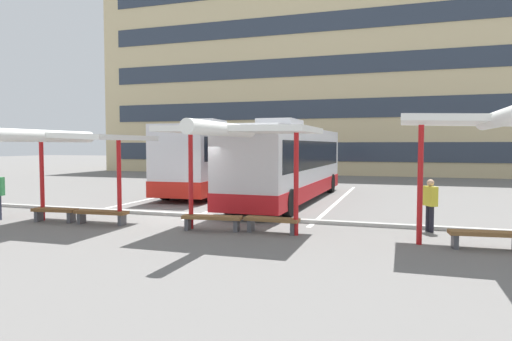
% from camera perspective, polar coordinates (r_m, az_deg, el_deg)
% --- Properties ---
extents(ground_plane, '(160.00, 160.00, 0.00)m').
position_cam_1_polar(ground_plane, '(16.27, -7.93, -5.82)').
color(ground_plane, slate).
extents(terminal_building, '(42.07, 10.98, 20.91)m').
position_cam_1_polar(terminal_building, '(44.51, 8.90, 11.64)').
color(terminal_building, '#D1BC8C').
rests_on(terminal_building, ground).
extents(coach_bus_0, '(3.08, 10.29, 3.83)m').
position_cam_1_polar(coach_bus_0, '(24.05, -5.28, 1.43)').
color(coach_bus_0, silver).
rests_on(coach_bus_0, ground).
extents(coach_bus_1, '(2.80, 12.03, 3.63)m').
position_cam_1_polar(coach_bus_1, '(20.44, 4.26, 0.84)').
color(coach_bus_1, silver).
rests_on(coach_bus_1, ground).
extents(lane_stripe_0, '(0.16, 14.00, 0.01)m').
position_cam_1_polar(lane_stripe_0, '(23.68, -10.83, -3.00)').
color(lane_stripe_0, white).
rests_on(lane_stripe_0, ground).
extents(lane_stripe_1, '(0.16, 14.00, 0.01)m').
position_cam_1_polar(lane_stripe_1, '(21.93, -0.86, -3.44)').
color(lane_stripe_1, white).
rests_on(lane_stripe_1, ground).
extents(lane_stripe_2, '(0.16, 14.00, 0.01)m').
position_cam_1_polar(lane_stripe_2, '(20.95, 10.43, -3.80)').
color(lane_stripe_2, white).
rests_on(lane_stripe_2, ground).
extents(waiting_shelter_1, '(4.05, 5.09, 3.00)m').
position_cam_1_polar(waiting_shelter_1, '(15.56, -22.28, 3.87)').
color(waiting_shelter_1, red).
rests_on(waiting_shelter_1, ground).
extents(bench_1, '(1.56, 0.58, 0.45)m').
position_cam_1_polar(bench_1, '(16.41, -24.17, -4.83)').
color(bench_1, brown).
rests_on(bench_1, ground).
extents(bench_2, '(1.80, 0.55, 0.45)m').
position_cam_1_polar(bench_2, '(15.31, -19.02, -5.26)').
color(bench_2, brown).
rests_on(bench_2, ground).
extents(waiting_shelter_2, '(4.28, 5.03, 3.15)m').
position_cam_1_polar(waiting_shelter_2, '(12.86, -2.29, 4.90)').
color(waiting_shelter_2, red).
rests_on(waiting_shelter_2, ground).
extents(bench_3, '(1.84, 0.63, 0.45)m').
position_cam_1_polar(bench_3, '(13.54, -5.60, -6.19)').
color(bench_3, brown).
rests_on(bench_3, ground).
extents(bench_4, '(1.63, 0.49, 0.45)m').
position_cam_1_polar(bench_4, '(13.12, 2.02, -6.50)').
color(bench_4, brown).
rests_on(bench_4, ground).
extents(waiting_shelter_3, '(4.05, 4.71, 3.30)m').
position_cam_1_polar(waiting_shelter_3, '(12.08, 27.57, 5.30)').
color(waiting_shelter_3, red).
rests_on(waiting_shelter_3, ground).
extents(bench_5, '(1.73, 0.60, 0.45)m').
position_cam_1_polar(bench_5, '(12.41, 27.12, -7.40)').
color(bench_5, brown).
rests_on(bench_5, ground).
extents(platform_kerb, '(44.00, 0.24, 0.12)m').
position_cam_1_polar(platform_kerb, '(16.22, -8.00, -5.63)').
color(platform_kerb, '#ADADA8').
rests_on(platform_kerb, ground).
extents(waiting_passenger_0, '(0.43, 0.50, 1.55)m').
position_cam_1_polar(waiting_passenger_0, '(14.18, 21.23, -3.75)').
color(waiting_passenger_0, black).
rests_on(waiting_passenger_0, ground).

